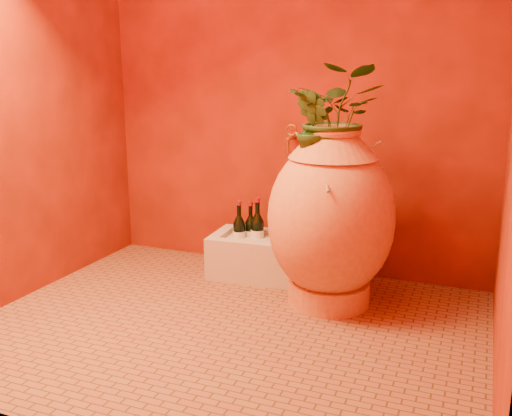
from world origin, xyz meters
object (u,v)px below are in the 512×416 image
at_px(stone_basin, 257,256).
at_px(wine_bottle_c, 257,232).
at_px(amphora, 331,218).
at_px(wall_tap, 291,137).
at_px(wine_bottle_a, 239,233).
at_px(wine_bottle_b, 251,232).

bearing_deg(stone_basin, wine_bottle_c, 109.08).
relative_size(stone_basin, wine_bottle_c, 1.68).
relative_size(amphora, wall_tap, 5.92).
bearing_deg(wine_bottle_c, wine_bottle_a, -159.15).
bearing_deg(wall_tap, wine_bottle_a, -151.41).
height_order(amphora, wine_bottle_c, amphora).
xyz_separation_m(stone_basin, wall_tap, (0.16, 0.17, 0.74)).
bearing_deg(wine_bottle_a, stone_basin, -5.07).
bearing_deg(wine_bottle_a, wine_bottle_c, 20.85).
xyz_separation_m(amphora, wine_bottle_a, (-0.66, 0.27, -0.23)).
height_order(amphora, wall_tap, amphora).
distance_m(stone_basin, wine_bottle_b, 0.16).
relative_size(wine_bottle_b, wine_bottle_c, 0.90).
distance_m(wine_bottle_a, wall_tap, 0.69).
bearing_deg(wine_bottle_a, amphora, -21.91).
xyz_separation_m(amphora, wine_bottle_b, (-0.61, 0.33, -0.23)).
bearing_deg(wine_bottle_a, wine_bottle_b, 49.00).
height_order(wine_bottle_a, wall_tap, wall_tap).
bearing_deg(amphora, wall_tap, 131.86).
bearing_deg(wall_tap, stone_basin, -133.39).
bearing_deg(amphora, wine_bottle_b, 151.69).
bearing_deg(stone_basin, wine_bottle_a, 174.93).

